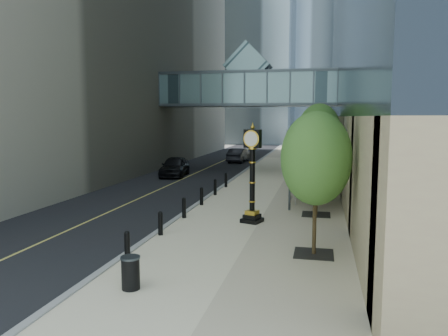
{
  "coord_description": "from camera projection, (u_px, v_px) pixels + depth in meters",
  "views": [
    {
      "loc": [
        3.77,
        -12.58,
        4.98
      ],
      "look_at": [
        -0.3,
        5.6,
        2.78
      ],
      "focal_mm": 35.0,
      "sensor_mm": 36.0,
      "label": 1
    }
  ],
  "objects": [
    {
      "name": "ground",
      "position": [
        194.0,
        277.0,
        13.59
      ],
      "size": [
        320.0,
        320.0,
        0.0
      ],
      "primitive_type": "plane",
      "color": "gray",
      "rests_on": "ground"
    },
    {
      "name": "road",
      "position": [
        232.0,
        157.0,
        53.87
      ],
      "size": [
        8.0,
        180.0,
        0.02
      ],
      "primitive_type": "cube",
      "color": "black",
      "rests_on": "ground"
    },
    {
      "name": "sidewalk",
      "position": [
        297.0,
        158.0,
        52.14
      ],
      "size": [
        8.0,
        180.0,
        0.06
      ],
      "primitive_type": "cube",
      "color": "beige",
      "rests_on": "ground"
    },
    {
      "name": "curb",
      "position": [
        264.0,
        158.0,
        53.0
      ],
      "size": [
        0.25,
        180.0,
        0.07
      ],
      "primitive_type": "cube",
      "color": "gray",
      "rests_on": "ground"
    },
    {
      "name": "distant_tower_c",
      "position": [
        290.0,
        22.0,
        127.38
      ],
      "size": [
        22.0,
        22.0,
        65.0
      ],
      "primitive_type": "cube",
      "color": "silver",
      "rests_on": "ground"
    },
    {
      "name": "skywalk",
      "position": [
        248.0,
        87.0,
        40.47
      ],
      "size": [
        17.0,
        4.2,
        5.8
      ],
      "color": "#496B75",
      "rests_on": "ground"
    },
    {
      "name": "entrance_canopy",
      "position": [
        317.0,
        130.0,
        25.91
      ],
      "size": [
        3.0,
        8.0,
        4.38
      ],
      "color": "#383F44",
      "rests_on": "ground"
    },
    {
      "name": "bollard_row",
      "position": [
        193.0,
        202.0,
        22.84
      ],
      "size": [
        0.2,
        16.2,
        0.9
      ],
      "color": "black",
      "rests_on": "sidewalk"
    },
    {
      "name": "street_trees",
      "position": [
        319.0,
        136.0,
        28.51
      ],
      "size": [
        2.88,
        28.49,
        5.92
      ],
      "color": "black",
      "rests_on": "sidewalk"
    },
    {
      "name": "street_clock",
      "position": [
        252.0,
        181.0,
        20.22
      ],
      "size": [
        1.07,
        1.07,
        4.53
      ],
      "rotation": [
        0.0,
        0.0,
        -0.32
      ],
      "color": "black",
      "rests_on": "sidewalk"
    },
    {
      "name": "trash_bin",
      "position": [
        131.0,
        274.0,
        12.47
      ],
      "size": [
        0.59,
        0.59,
        0.9
      ],
      "primitive_type": "cylinder",
      "rotation": [
        0.0,
        0.0,
        -0.14
      ],
      "color": "black",
      "rests_on": "sidewalk"
    },
    {
      "name": "pedestrian",
      "position": [
        293.0,
        190.0,
        24.41
      ],
      "size": [
        0.63,
        0.43,
        1.69
      ],
      "primitive_type": "imported",
      "rotation": [
        0.0,
        0.0,
        3.1
      ],
      "color": "#BCB5AD",
      "rests_on": "sidewalk"
    },
    {
      "name": "car_near",
      "position": [
        175.0,
        166.0,
        36.49
      ],
      "size": [
        2.55,
        5.07,
        1.66
      ],
      "primitive_type": "imported",
      "rotation": [
        0.0,
        0.0,
        0.13
      ],
      "color": "black",
      "rests_on": "road"
    },
    {
      "name": "car_far",
      "position": [
        239.0,
        155.0,
        47.83
      ],
      "size": [
        1.94,
        4.69,
        1.51
      ],
      "primitive_type": "imported",
      "rotation": [
        0.0,
        0.0,
        3.07
      ],
      "color": "black",
      "rests_on": "road"
    }
  ]
}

